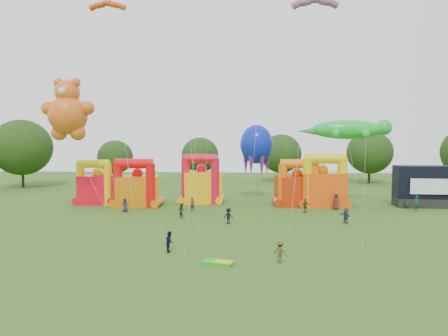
# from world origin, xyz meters

# --- Properties ---
(ground) EXTENTS (160.00, 160.00, 0.00)m
(ground) POSITION_xyz_m (0.00, 0.00, 0.00)
(ground) COLOR #305B19
(ground) RESTS_ON ground
(tree_ring) EXTENTS (126.62, 128.75, 12.07)m
(tree_ring) POSITION_xyz_m (-1.21, 0.63, 6.26)
(tree_ring) COLOR #352314
(tree_ring) RESTS_ON ground
(bouncy_castle_0) EXTENTS (5.07, 4.27, 5.91)m
(bouncy_castle_0) POSITION_xyz_m (-18.41, 27.41, 2.26)
(bouncy_castle_0) COLOR red
(bouncy_castle_0) RESTS_ON ground
(bouncy_castle_1) EXTENTS (6.08, 5.27, 6.12)m
(bouncy_castle_1) POSITION_xyz_m (-12.64, 25.84, 2.32)
(bouncy_castle_1) COLOR orange
(bouncy_castle_1) RESTS_ON ground
(bouncy_castle_2) EXTENTS (5.81, 5.08, 6.59)m
(bouncy_castle_2) POSITION_xyz_m (-4.75, 29.11, 2.50)
(bouncy_castle_2) COLOR #FFB10D
(bouncy_castle_2) RESTS_ON ground
(bouncy_castle_3) EXTENTS (5.75, 4.96, 6.03)m
(bouncy_castle_3) POSITION_xyz_m (7.86, 27.59, 2.29)
(bouncy_castle_3) COLOR red
(bouncy_castle_3) RESTS_ON ground
(bouncy_castle_4) EXTENTS (5.49, 4.42, 6.76)m
(bouncy_castle_4) POSITION_xyz_m (11.05, 27.24, 2.56)
(bouncy_castle_4) COLOR #F34C0D
(bouncy_castle_4) RESTS_ON ground
(stage_trailer) EXTENTS (8.33, 3.51, 5.24)m
(stage_trailer) POSITION_xyz_m (24.34, 27.55, 2.52)
(stage_trailer) COLOR black
(stage_trailer) RESTS_ON ground
(teddy_bear_kite) EXTENTS (7.74, 4.47, 15.75)m
(teddy_bear_kite) POSITION_xyz_m (-19.32, 21.71, 11.02)
(teddy_bear_kite) COLOR orange
(teddy_bear_kite) RESTS_ON ground
(gecko_kite) EXTENTS (12.06, 5.71, 11.14)m
(gecko_kite) POSITION_xyz_m (14.39, 27.68, 8.24)
(gecko_kite) COLOR green
(gecko_kite) RESTS_ON ground
(octopus_kite) EXTENTS (4.59, 10.86, 10.70)m
(octopus_kite) POSITION_xyz_m (2.94, 30.90, 5.69)
(octopus_kite) COLOR #0B22AC
(octopus_kite) RESTS_ON ground
(parafoil_kites) EXTENTS (28.27, 16.21, 26.59)m
(parafoil_kites) POSITION_xyz_m (-6.68, 17.47, 12.43)
(parafoil_kites) COLOR red
(parafoil_kites) RESTS_ON ground
(diamond_kites) EXTENTS (19.56, 20.50, 37.92)m
(diamond_kites) POSITION_xyz_m (0.62, 14.81, 15.84)
(diamond_kites) COLOR red
(diamond_kites) RESTS_ON ground
(folded_kite_bundle) EXTENTS (2.19, 1.48, 0.31)m
(folded_kite_bundle) POSITION_xyz_m (-0.49, 2.39, 0.14)
(folded_kite_bundle) COLOR green
(folded_kite_bundle) RESTS_ON ground
(spectator_0) EXTENTS (0.81, 0.55, 1.61)m
(spectator_0) POSITION_xyz_m (-12.92, 21.63, 0.81)
(spectator_0) COLOR #24233A
(spectator_0) RESTS_ON ground
(spectator_1) EXTENTS (0.69, 0.68, 1.60)m
(spectator_1) POSITION_xyz_m (-5.08, 22.65, 0.80)
(spectator_1) COLOR maroon
(spectator_1) RESTS_ON ground
(spectator_2) EXTENTS (1.00, 0.98, 1.62)m
(spectator_2) POSITION_xyz_m (-5.68, 18.42, 0.81)
(spectator_2) COLOR #183D23
(spectator_2) RESTS_ON ground
(spectator_3) EXTENTS (1.18, 0.91, 1.60)m
(spectator_3) POSITION_xyz_m (-0.45, 15.60, 0.80)
(spectator_3) COLOR black
(spectator_3) RESTS_ON ground
(spectator_4) EXTENTS (1.03, 0.76, 1.63)m
(spectator_4) POSITION_xyz_m (8.15, 22.18, 0.81)
(spectator_4) COLOR #43331B
(spectator_4) RESTS_ON ground
(spectator_5) EXTENTS (1.09, 1.53, 1.59)m
(spectator_5) POSITION_xyz_m (11.34, 16.40, 0.80)
(spectator_5) COLOR #2B3048
(spectator_5) RESTS_ON ground
(spectator_6) EXTENTS (0.96, 0.63, 1.94)m
(spectator_6) POSITION_xyz_m (12.19, 24.59, 0.97)
(spectator_6) COLOR #542318
(spectator_6) RESTS_ON ground
(spectator_7) EXTENTS (0.78, 0.65, 1.85)m
(spectator_7) POSITION_xyz_m (21.50, 24.03, 0.92)
(spectator_7) COLOR #173A29
(spectator_7) RESTS_ON ground
(spectator_8) EXTENTS (0.64, 0.80, 1.58)m
(spectator_8) POSITION_xyz_m (-4.38, 5.28, 0.79)
(spectator_8) COLOR black
(spectator_8) RESTS_ON ground
(spectator_9) EXTENTS (1.13, 1.01, 1.52)m
(spectator_9) POSITION_xyz_m (3.70, 3.09, 0.76)
(spectator_9) COLOR #463D1C
(spectator_9) RESTS_ON ground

